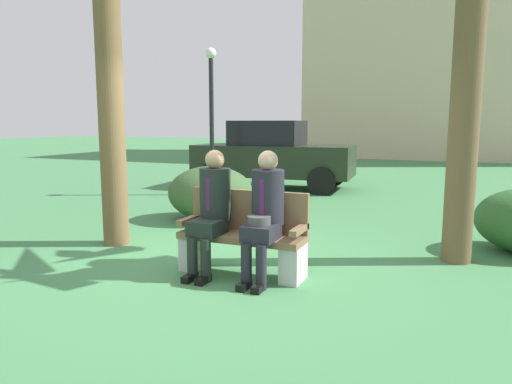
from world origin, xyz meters
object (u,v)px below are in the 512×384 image
object	(u,v)px
shrub_mid_lawn	(211,193)
street_lamp	(211,105)
seated_man_left	(212,205)
seated_man_right	(265,209)
park_bench	(244,238)
building_backdrop	(453,37)
parked_car_near	(272,155)

from	to	relation	value
shrub_mid_lawn	street_lamp	world-z (taller)	street_lamp
seated_man_left	seated_man_right	distance (m)	0.62
park_bench	building_backdrop	size ratio (longest dim) A/B	0.10
seated_man_left	street_lamp	bearing A→B (deg)	117.92
seated_man_right	building_backdrop	bearing A→B (deg)	86.15
park_bench	parked_car_near	world-z (taller)	parked_car_near
park_bench	seated_man_left	bearing A→B (deg)	-160.58
park_bench	seated_man_left	world-z (taller)	seated_man_left
seated_man_left	parked_car_near	size ratio (longest dim) A/B	0.34
seated_man_right	street_lamp	bearing A→B (deg)	123.13
seated_man_left	shrub_mid_lawn	size ratio (longest dim) A/B	0.92
shrub_mid_lawn	building_backdrop	world-z (taller)	building_backdrop
seated_man_left	building_backdrop	bearing A→B (deg)	84.45
seated_man_left	street_lamp	world-z (taller)	street_lamp
parked_car_near	seated_man_left	bearing A→B (deg)	-74.68
park_bench	shrub_mid_lawn	distance (m)	2.95
seated_man_right	shrub_mid_lawn	bearing A→B (deg)	128.12
street_lamp	building_backdrop	distance (m)	16.75
seated_man_left	seated_man_right	world-z (taller)	seated_man_right
park_bench	shrub_mid_lawn	xyz separation A→B (m)	(-1.70, 2.42, 0.06)
seated_man_right	shrub_mid_lawn	size ratio (longest dim) A/B	0.93
park_bench	seated_man_left	size ratio (longest dim) A/B	1.02
park_bench	street_lamp	xyz separation A→B (m)	(-2.98, 4.90, 1.62)
seated_man_right	parked_car_near	world-z (taller)	parked_car_near
seated_man_left	building_backdrop	distance (m)	21.36
seated_man_right	seated_man_left	bearing A→B (deg)	179.53
building_backdrop	parked_car_near	bearing A→B (deg)	-105.19
park_bench	street_lamp	distance (m)	5.97
shrub_mid_lawn	parked_car_near	bearing A→B (deg)	96.16
seated_man_left	street_lamp	size ratio (longest dim) A/B	0.41
parked_car_near	building_backdrop	distance (m)	15.35
park_bench	parked_car_near	bearing A→B (deg)	108.20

